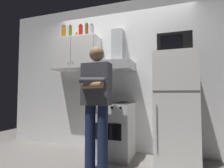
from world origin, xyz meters
TOP-DOWN VIEW (x-y plane):
  - ground_plane at (0.00, 0.00)m, footprint 7.00×7.00m
  - back_wall_tiled at (0.00, 0.60)m, footprint 4.80×0.10m
  - upper_cabinet at (-0.85, 0.37)m, footprint 0.90×0.37m
  - stove_oven at (-0.05, 0.25)m, footprint 0.60×0.62m
  - range_hood at (-0.05, 0.38)m, footprint 0.60×0.44m
  - refrigerator at (0.90, 0.25)m, footprint 0.60×0.62m
  - microwave at (0.90, 0.27)m, footprint 0.48×0.37m
  - person_standing at (-0.10, -0.36)m, footprint 0.38×0.33m
  - bottle_spice_jar at (-0.85, 0.42)m, footprint 0.06×0.06m
  - bottle_beer_brown at (-0.63, 0.39)m, footprint 0.06×0.06m
  - bottle_olive_oil at (-0.95, 0.35)m, footprint 0.06×0.06m
  - bottle_canister_steel at (-0.52, 0.37)m, footprint 0.08×0.08m
  - bottle_liquor_amber at (-1.12, 0.39)m, footprint 0.08×0.08m
  - bottle_soda_red at (-0.74, 0.37)m, footprint 0.08×0.08m

SIDE VIEW (x-z plane):
  - ground_plane at x=0.00m, z-range 0.00..0.00m
  - stove_oven at x=-0.05m, z-range 0.00..0.87m
  - refrigerator at x=0.90m, z-range 0.00..1.60m
  - person_standing at x=-0.10m, z-range 0.08..1.72m
  - back_wall_tiled at x=0.00m, z-range 0.00..2.70m
  - range_hood at x=-0.05m, z-range 1.22..1.97m
  - microwave at x=0.90m, z-range 1.60..1.88m
  - upper_cabinet at x=-0.85m, z-range 1.45..2.05m
  - bottle_spice_jar at x=-0.85m, z-range 2.04..2.16m
  - bottle_canister_steel at x=-0.52m, z-range 2.04..2.27m
  - bottle_soda_red at x=-0.74m, z-range 2.04..2.29m
  - bottle_olive_oil at x=-0.95m, z-range 2.04..2.30m
  - bottle_beer_brown at x=-0.63m, z-range 2.04..2.32m
  - bottle_liquor_amber at x=-1.12m, z-range 2.04..2.33m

